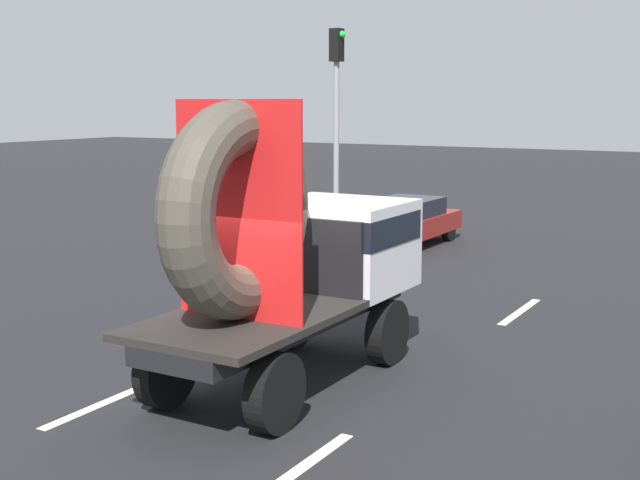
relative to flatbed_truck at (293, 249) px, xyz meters
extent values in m
plane|color=black|center=(-0.26, -0.62, -1.89)|extent=(120.00, 120.00, 0.00)
cylinder|color=black|center=(-0.85, 1.34, -1.40)|extent=(0.28, 0.99, 0.99)
cylinder|color=black|center=(0.85, 1.34, -1.40)|extent=(0.28, 0.99, 0.99)
cylinder|color=black|center=(-0.85, -1.77, -1.40)|extent=(0.28, 0.99, 0.99)
cylinder|color=black|center=(0.85, -1.77, -1.40)|extent=(0.28, 0.99, 0.99)
cube|color=black|center=(0.00, -0.23, -0.93)|extent=(1.30, 4.95, 0.25)
cube|color=silver|center=(0.00, 1.34, -0.13)|extent=(2.00, 1.81, 1.35)
cube|color=black|center=(0.00, 1.29, 0.17)|extent=(2.02, 1.72, 0.44)
cube|color=black|center=(0.00, -1.14, -0.75)|extent=(2.00, 3.14, 0.10)
cube|color=black|center=(0.00, 0.38, -0.15)|extent=(1.80, 0.08, 1.10)
torus|color=#474238|center=(0.00, -1.29, 0.69)|extent=(0.71, 2.78, 2.78)
cube|color=red|center=(0.00, -1.29, 0.69)|extent=(1.90, 0.03, 2.78)
cylinder|color=black|center=(-4.04, 12.47, -1.59)|extent=(0.21, 0.61, 0.61)
cylinder|color=black|center=(-2.56, 12.47, -1.59)|extent=(0.21, 0.61, 0.61)
cylinder|color=black|center=(-4.04, 9.92, -1.59)|extent=(0.21, 0.61, 0.61)
cylinder|color=black|center=(-2.56, 9.92, -1.59)|extent=(0.21, 0.61, 0.61)
cube|color=maroon|center=(-3.30, 11.19, -1.33)|extent=(1.71, 3.99, 0.52)
cube|color=black|center=(-3.30, 11.10, -0.83)|extent=(1.54, 2.23, 0.47)
cylinder|color=gray|center=(-5.51, 11.16, 0.62)|extent=(0.16, 0.16, 5.03)
cube|color=black|center=(-5.51, 11.16, 3.59)|extent=(0.30, 0.36, 0.90)
sphere|color=#19D833|center=(-5.34, 11.16, 3.87)|extent=(0.20, 0.20, 0.20)
cube|color=beige|center=(-1.65, -1.84, -1.89)|extent=(0.16, 2.64, 0.01)
cube|color=beige|center=(-1.65, 5.72, -1.89)|extent=(0.16, 2.10, 0.01)
cube|color=beige|center=(1.65, -2.71, -1.89)|extent=(0.16, 2.58, 0.01)
cube|color=beige|center=(1.65, 5.48, -1.89)|extent=(0.16, 2.24, 0.01)
camera|label=1|loc=(6.17, -9.84, 2.06)|focal=47.24mm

